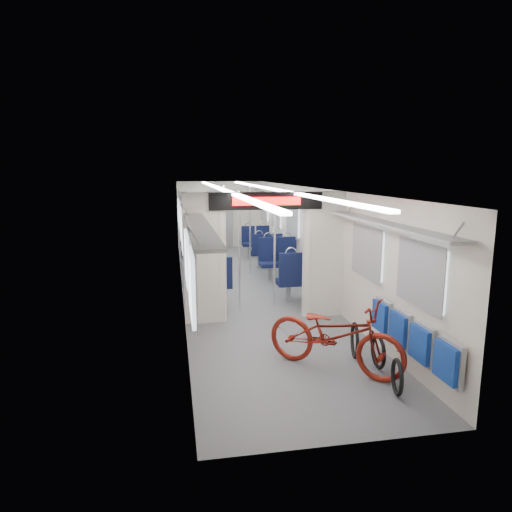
{
  "coord_description": "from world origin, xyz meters",
  "views": [
    {
      "loc": [
        -1.6,
        -9.87,
        2.68
      ],
      "look_at": [
        -0.11,
        -1.68,
        1.11
      ],
      "focal_mm": 32.0,
      "sensor_mm": 36.0,
      "label": 1
    }
  ],
  "objects_px": {
    "stanchion_far_right": "(250,230)",
    "stanchion_far_left": "(225,231)",
    "seat_bay_far_left": "(197,243)",
    "seat_bay_near_right": "(288,265)",
    "flip_bench": "(411,336)",
    "seat_bay_near_left": "(206,269)",
    "stanchion_near_left": "(240,252)",
    "stanchion_near_right": "(275,250)",
    "seat_bay_far_right": "(261,244)",
    "bike_hoop_c": "(355,342)",
    "bicycle": "(335,334)",
    "bike_hoop_b": "(378,353)",
    "bike_hoop_a": "(397,379)"
  },
  "relations": [
    {
      "from": "seat_bay_near_left",
      "to": "bike_hoop_c",
      "type": "bearing_deg",
      "value": -64.6
    },
    {
      "from": "bicycle",
      "to": "seat_bay_near_left",
      "type": "height_order",
      "value": "seat_bay_near_left"
    },
    {
      "from": "seat_bay_near_left",
      "to": "stanchion_far_right",
      "type": "height_order",
      "value": "stanchion_far_right"
    },
    {
      "from": "flip_bench",
      "to": "seat_bay_near_right",
      "type": "bearing_deg",
      "value": 95.1
    },
    {
      "from": "stanchion_far_right",
      "to": "stanchion_near_right",
      "type": "bearing_deg",
      "value": -90.26
    },
    {
      "from": "bicycle",
      "to": "bike_hoop_a",
      "type": "xyz_separation_m",
      "value": [
        0.51,
        -0.79,
        -0.31
      ]
    },
    {
      "from": "seat_bay_near_left",
      "to": "seat_bay_far_left",
      "type": "distance_m",
      "value": 3.59
    },
    {
      "from": "flip_bench",
      "to": "stanchion_near_left",
      "type": "bearing_deg",
      "value": 117.91
    },
    {
      "from": "seat_bay_far_right",
      "to": "stanchion_far_right",
      "type": "relative_size",
      "value": 0.85
    },
    {
      "from": "seat_bay_far_left",
      "to": "bike_hoop_c",
      "type": "bearing_deg",
      "value": -76.12
    },
    {
      "from": "bicycle",
      "to": "bike_hoop_a",
      "type": "distance_m",
      "value": 0.99
    },
    {
      "from": "seat_bay_far_left",
      "to": "stanchion_near_left",
      "type": "relative_size",
      "value": 0.93
    },
    {
      "from": "bicycle",
      "to": "bike_hoop_b",
      "type": "bearing_deg",
      "value": -52.24
    },
    {
      "from": "flip_bench",
      "to": "bike_hoop_c",
      "type": "bearing_deg",
      "value": 120.05
    },
    {
      "from": "bike_hoop_c",
      "to": "seat_bay_far_right",
      "type": "relative_size",
      "value": 0.27
    },
    {
      "from": "bike_hoop_c",
      "to": "seat_bay_far_left",
      "type": "xyz_separation_m",
      "value": [
        -1.85,
        7.49,
        0.31
      ]
    },
    {
      "from": "bike_hoop_c",
      "to": "stanchion_far_right",
      "type": "height_order",
      "value": "stanchion_far_right"
    },
    {
      "from": "bike_hoop_a",
      "to": "seat_bay_far_left",
      "type": "bearing_deg",
      "value": 102.58
    },
    {
      "from": "stanchion_near_right",
      "to": "stanchion_far_left",
      "type": "relative_size",
      "value": 1.0
    },
    {
      "from": "flip_bench",
      "to": "seat_bay_near_left",
      "type": "height_order",
      "value": "seat_bay_near_left"
    },
    {
      "from": "bike_hoop_a",
      "to": "stanchion_far_right",
      "type": "xyz_separation_m",
      "value": [
        -0.65,
        6.78,
        0.95
      ]
    },
    {
      "from": "stanchion_far_right",
      "to": "stanchion_far_left",
      "type": "bearing_deg",
      "value": -172.83
    },
    {
      "from": "flip_bench",
      "to": "bike_hoop_c",
      "type": "distance_m",
      "value": 0.94
    },
    {
      "from": "stanchion_near_left",
      "to": "stanchion_near_right",
      "type": "distance_m",
      "value": 0.73
    },
    {
      "from": "seat_bay_far_right",
      "to": "stanchion_near_left",
      "type": "bearing_deg",
      "value": -105.79
    },
    {
      "from": "bike_hoop_a",
      "to": "stanchion_far_right",
      "type": "bearing_deg",
      "value": 95.48
    },
    {
      "from": "seat_bay_far_left",
      "to": "seat_bay_far_right",
      "type": "height_order",
      "value": "seat_bay_far_left"
    },
    {
      "from": "bike_hoop_b",
      "to": "seat_bay_far_right",
      "type": "relative_size",
      "value": 0.24
    },
    {
      "from": "bike_hoop_b",
      "to": "bike_hoop_c",
      "type": "xyz_separation_m",
      "value": [
        -0.18,
        0.39,
        0.03
      ]
    },
    {
      "from": "bicycle",
      "to": "seat_bay_near_left",
      "type": "distance_m",
      "value": 4.47
    },
    {
      "from": "bicycle",
      "to": "seat_bay_far_left",
      "type": "distance_m",
      "value": 7.96
    },
    {
      "from": "bike_hoop_c",
      "to": "seat_bay_near_right",
      "type": "bearing_deg",
      "value": 89.73
    },
    {
      "from": "bicycle",
      "to": "seat_bay_near_right",
      "type": "xyz_separation_m",
      "value": [
        0.45,
        4.28,
        0.06
      ]
    },
    {
      "from": "bicycle",
      "to": "seat_bay_far_right",
      "type": "relative_size",
      "value": 0.99
    },
    {
      "from": "bicycle",
      "to": "stanchion_near_left",
      "type": "xyz_separation_m",
      "value": [
        -0.87,
        2.87,
        0.64
      ]
    },
    {
      "from": "seat_bay_far_left",
      "to": "seat_bay_near_right",
      "type": "bearing_deg",
      "value": -62.27
    },
    {
      "from": "seat_bay_near_left",
      "to": "seat_bay_far_right",
      "type": "relative_size",
      "value": 1.06
    },
    {
      "from": "bike_hoop_b",
      "to": "seat_bay_near_right",
      "type": "distance_m",
      "value": 4.34
    },
    {
      "from": "flip_bench",
      "to": "bike_hoop_a",
      "type": "relative_size",
      "value": 4.59
    },
    {
      "from": "flip_bench",
      "to": "stanchion_near_right",
      "type": "distance_m",
      "value": 3.63
    },
    {
      "from": "seat_bay_far_left",
      "to": "stanchion_near_right",
      "type": "relative_size",
      "value": 0.93
    },
    {
      "from": "bicycle",
      "to": "seat_bay_far_left",
      "type": "xyz_separation_m",
      "value": [
        -1.42,
        7.84,
        0.04
      ]
    },
    {
      "from": "flip_bench",
      "to": "bike_hoop_b",
      "type": "relative_size",
      "value": 4.4
    },
    {
      "from": "stanchion_far_right",
      "to": "stanchion_near_left",
      "type": "bearing_deg",
      "value": -103.13
    },
    {
      "from": "bike_hoop_b",
      "to": "stanchion_near_left",
      "type": "bearing_deg",
      "value": 116.96
    },
    {
      "from": "seat_bay_near_right",
      "to": "seat_bay_far_right",
      "type": "xyz_separation_m",
      "value": [
        -0.0,
        3.27,
        -0.04
      ]
    },
    {
      "from": "bike_hoop_a",
      "to": "bike_hoop_c",
      "type": "height_order",
      "value": "bike_hoop_c"
    },
    {
      "from": "stanchion_far_left",
      "to": "bicycle",
      "type": "bearing_deg",
      "value": -82.2
    },
    {
      "from": "flip_bench",
      "to": "stanchion_far_right",
      "type": "height_order",
      "value": "stanchion_far_right"
    },
    {
      "from": "seat_bay_near_right",
      "to": "stanchion_near_left",
      "type": "distance_m",
      "value": 2.02
    }
  ]
}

